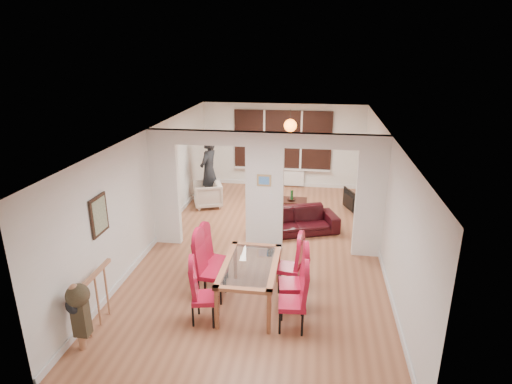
% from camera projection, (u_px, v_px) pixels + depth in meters
% --- Properties ---
extents(floor, '(5.00, 9.00, 0.01)m').
position_uv_depth(floor, '(264.00, 247.00, 9.52)').
color(floor, '#985C3D').
rests_on(floor, ground).
extents(room_walls, '(5.00, 9.00, 2.60)m').
position_uv_depth(room_walls, '(265.00, 192.00, 9.10)').
color(room_walls, silver).
rests_on(room_walls, floor).
extents(divider_wall, '(5.00, 0.18, 2.60)m').
position_uv_depth(divider_wall, '(265.00, 192.00, 9.10)').
color(divider_wall, white).
rests_on(divider_wall, floor).
extents(bay_window_blinds, '(3.00, 0.08, 1.80)m').
position_uv_depth(bay_window_blinds, '(283.00, 140.00, 13.18)').
color(bay_window_blinds, black).
rests_on(bay_window_blinds, room_walls).
extents(radiator, '(1.40, 0.08, 0.50)m').
position_uv_depth(radiator, '(282.00, 177.00, 13.54)').
color(radiator, white).
rests_on(radiator, floor).
extents(pendant_light, '(0.36, 0.36, 0.36)m').
position_uv_depth(pendant_light, '(290.00, 126.00, 11.86)').
color(pendant_light, orange).
rests_on(pendant_light, room_walls).
extents(stair_newel, '(0.40, 1.20, 1.10)m').
position_uv_depth(stair_newel, '(95.00, 298.00, 6.66)').
color(stair_newel, '#A86F4D').
rests_on(stair_newel, floor).
extents(wall_poster, '(0.04, 0.52, 0.67)m').
position_uv_depth(wall_poster, '(99.00, 215.00, 7.09)').
color(wall_poster, gray).
rests_on(wall_poster, room_walls).
extents(pillar_photo, '(0.30, 0.03, 0.25)m').
position_uv_depth(pillar_photo, '(264.00, 180.00, 8.91)').
color(pillar_photo, '#4C8CD8').
rests_on(pillar_photo, divider_wall).
extents(dining_table, '(0.92, 1.64, 0.77)m').
position_uv_depth(dining_table, '(250.00, 284.00, 7.35)').
color(dining_table, '#945536').
rests_on(dining_table, floor).
extents(dining_chair_la, '(0.49, 0.49, 1.03)m').
position_uv_depth(dining_chair_la, '(205.00, 294.00, 6.83)').
color(dining_chair_la, maroon).
rests_on(dining_chair_la, floor).
extents(dining_chair_lb, '(0.51, 0.51, 1.17)m').
position_uv_depth(dining_chair_lb, '(212.00, 268.00, 7.45)').
color(dining_chair_lb, maroon).
rests_on(dining_chair_lb, floor).
extents(dining_chair_lc, '(0.51, 0.51, 1.07)m').
position_uv_depth(dining_chair_lc, '(216.00, 257.00, 7.96)').
color(dining_chair_lc, maroon).
rests_on(dining_chair_lc, floor).
extents(dining_chair_ra, '(0.46, 0.46, 1.06)m').
position_uv_depth(dining_chair_ra, '(292.00, 299.00, 6.65)').
color(dining_chair_ra, maroon).
rests_on(dining_chair_ra, floor).
extents(dining_chair_rb, '(0.50, 0.50, 1.11)m').
position_uv_depth(dining_chair_rb, '(292.00, 280.00, 7.14)').
color(dining_chair_rb, maroon).
rests_on(dining_chair_rb, floor).
extents(dining_chair_rc, '(0.47, 0.47, 1.03)m').
position_uv_depth(dining_chair_rc, '(289.00, 264.00, 7.74)').
color(dining_chair_rc, maroon).
rests_on(dining_chair_rc, floor).
extents(sofa, '(2.17, 1.44, 0.59)m').
position_uv_depth(sofa, '(295.00, 221.00, 10.20)').
color(sofa, black).
rests_on(sofa, floor).
extents(armchair, '(0.95, 0.97, 0.69)m').
position_uv_depth(armchair, '(208.00, 194.00, 11.85)').
color(armchair, '#C1B2A3').
rests_on(armchair, floor).
extents(person, '(0.78, 0.60, 1.89)m').
position_uv_depth(person, '(209.00, 171.00, 11.94)').
color(person, black).
rests_on(person, floor).
extents(television, '(0.93, 0.47, 0.55)m').
position_uv_depth(television, '(348.00, 201.00, 11.53)').
color(television, black).
rests_on(television, floor).
extents(coffee_table, '(1.09, 0.56, 0.25)m').
position_uv_depth(coffee_table, '(287.00, 204.00, 11.78)').
color(coffee_table, black).
rests_on(coffee_table, floor).
extents(bottle, '(0.07, 0.07, 0.29)m').
position_uv_depth(bottle, '(292.00, 195.00, 11.69)').
color(bottle, '#143F19').
rests_on(bottle, coffee_table).
extents(bowl, '(0.22, 0.22, 0.05)m').
position_uv_depth(bowl, '(291.00, 199.00, 11.67)').
color(bowl, black).
rests_on(bowl, coffee_table).
extents(shoes, '(0.26, 0.28, 0.11)m').
position_uv_depth(shoes, '(274.00, 252.00, 9.20)').
color(shoes, black).
rests_on(shoes, floor).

